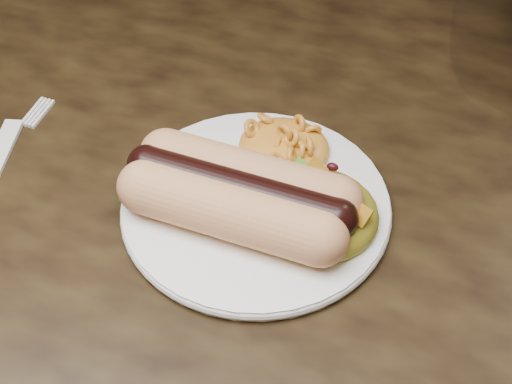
% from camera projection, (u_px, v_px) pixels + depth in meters
% --- Properties ---
extents(table, '(1.60, 0.90, 0.75)m').
position_uv_depth(table, '(202.00, 126.00, 0.78)').
color(table, '#352812').
rests_on(table, floor).
extents(plate, '(0.25, 0.25, 0.01)m').
position_uv_depth(plate, '(256.00, 206.00, 0.58)').
color(plate, white).
rests_on(plate, table).
extents(hotdog, '(0.14, 0.08, 0.04)m').
position_uv_depth(hotdog, '(239.00, 194.00, 0.55)').
color(hotdog, '#FFA468').
rests_on(hotdog, plate).
extents(mac_and_cheese, '(0.08, 0.07, 0.03)m').
position_uv_depth(mac_and_cheese, '(284.00, 138.00, 0.60)').
color(mac_and_cheese, orange).
rests_on(mac_and_cheese, plate).
extents(sour_cream, '(0.05, 0.05, 0.03)m').
position_uv_depth(sour_cream, '(182.00, 151.00, 0.59)').
color(sour_cream, white).
rests_on(sour_cream, plate).
extents(taco_salad, '(0.09, 0.09, 0.04)m').
position_uv_depth(taco_salad, '(316.00, 205.00, 0.55)').
color(taco_salad, '#C06714').
rests_on(taco_salad, plate).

